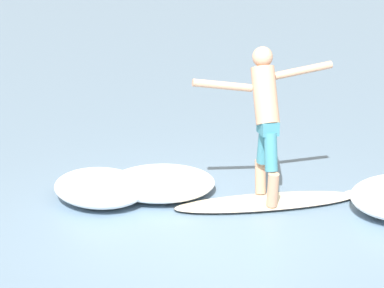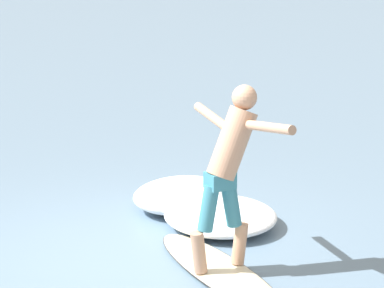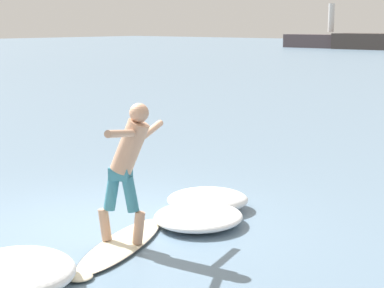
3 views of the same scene
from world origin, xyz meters
TOP-DOWN VIEW (x-y plane):
  - ground_plane at (0.00, 0.00)m, footprint 200.00×200.00m
  - surfboard at (0.83, -0.56)m, footprint 1.37×2.42m
  - surfer at (0.92, -0.48)m, footprint 0.91×1.60m
  - wave_foam_at_tail at (1.00, 0.80)m, footprint 1.62×1.67m
  - wave_foam_at_nose at (0.63, 1.47)m, footprint 1.64×1.64m

SIDE VIEW (x-z plane):
  - ground_plane at x=0.00m, z-range 0.00..0.00m
  - surfboard at x=0.83m, z-range -0.07..0.13m
  - wave_foam_at_tail at x=1.00m, z-range 0.00..0.26m
  - wave_foam_at_nose at x=0.63m, z-range 0.00..0.32m
  - surfer at x=0.92m, z-range 0.24..2.05m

